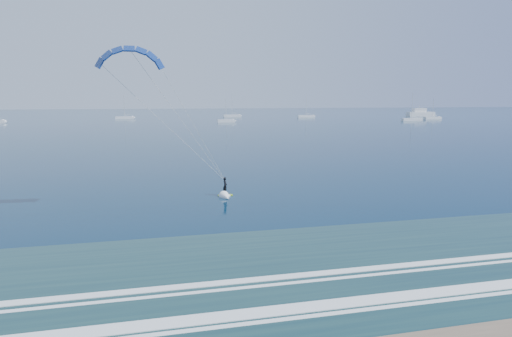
{
  "coord_description": "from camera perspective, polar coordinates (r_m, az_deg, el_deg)",
  "views": [
    {
      "loc": [
        -11.43,
        -14.67,
        10.35
      ],
      "look_at": [
        -1.38,
        26.37,
        3.83
      ],
      "focal_mm": 32.0,
      "sensor_mm": 36.0,
      "label": 1
    }
  ],
  "objects": [
    {
      "name": "sailboat_3",
      "position": [
        198.95,
        -3.76,
        5.97
      ],
      "size": [
        7.63,
        2.4,
        10.74
      ],
      "color": "white",
      "rests_on": "ground"
    },
    {
      "name": "motor_yacht",
      "position": [
        284.29,
        19.84,
        6.54
      ],
      "size": [
        16.52,
        4.41,
        6.63
      ],
      "color": "white",
      "rests_on": "ground"
    },
    {
      "name": "sailboat_5",
      "position": [
        252.0,
        6.28,
        6.53
      ],
      "size": [
        9.52,
        2.4,
        12.89
      ],
      "color": "white",
      "rests_on": "ground"
    },
    {
      "name": "kitesurfer_rig",
      "position": [
        44.95,
        -9.42,
        6.06
      ],
      "size": [
        14.1,
        6.91,
        16.0
      ],
      "color": "#91C116",
      "rests_on": "ground"
    },
    {
      "name": "sailboat_7",
      "position": [
        244.78,
        21.2,
        5.92
      ],
      "size": [
        8.94,
        2.4,
        10.37
      ],
      "color": "white",
      "rests_on": "ground"
    },
    {
      "name": "sailboat_6",
      "position": [
        224.84,
        18.87,
        5.85
      ],
      "size": [
        9.59,
        2.4,
        12.87
      ],
      "color": "white",
      "rests_on": "ground"
    },
    {
      "name": "sailboat_2",
      "position": [
        240.78,
        -16.09,
        6.13
      ],
      "size": [
        8.98,
        2.4,
        12.06
      ],
      "color": "white",
      "rests_on": "ground"
    },
    {
      "name": "sailboat_4",
      "position": [
        258.41,
        -3.0,
        6.62
      ],
      "size": [
        9.9,
        2.4,
        13.3
      ],
      "color": "white",
      "rests_on": "ground"
    }
  ]
}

